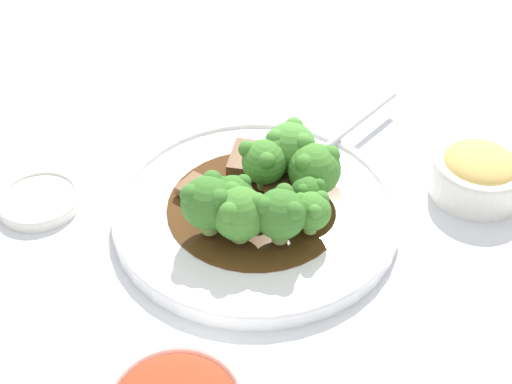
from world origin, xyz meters
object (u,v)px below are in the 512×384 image
at_px(broccoli_floret_2, 233,196).
at_px(beef_strip_0, 213,196).
at_px(beef_strip_2, 249,160).
at_px(broccoli_floret_4, 308,191).
at_px(sauce_dish, 39,200).
at_px(broccoli_floret_0, 290,147).
at_px(broccoli_floret_8, 312,211).
at_px(broccoli_floret_6, 208,202).
at_px(broccoli_floret_1, 240,213).
at_px(beef_strip_1, 284,194).
at_px(main_plate, 256,210).
at_px(broccoli_floret_7, 313,165).
at_px(serving_spoon, 311,156).
at_px(side_bowl_appetizer, 478,173).
at_px(broccoli_floret_5, 265,161).
at_px(broccoli_floret_3, 281,213).

bearing_deg(broccoli_floret_2, beef_strip_0, -71.68).
bearing_deg(beef_strip_2, broccoli_floret_4, 112.48).
bearing_deg(sauce_dish, beef_strip_2, 174.16).
distance_m(beef_strip_0, broccoli_floret_2, 0.05).
relative_size(beef_strip_2, broccoli_floret_0, 1.04).
height_order(broccoli_floret_0, broccoli_floret_8, broccoli_floret_0).
relative_size(broccoli_floret_2, broccoli_floret_6, 0.84).
bearing_deg(broccoli_floret_0, sauce_dish, -10.41).
relative_size(beef_strip_0, broccoli_floret_1, 1.36).
distance_m(beef_strip_1, beef_strip_2, 0.06).
distance_m(beef_strip_2, broccoli_floret_8, 0.11).
height_order(main_plate, sauce_dish, main_plate).
height_order(beef_strip_0, beef_strip_2, beef_strip_2).
xyz_separation_m(broccoli_floret_7, broccoli_floret_8, (0.02, 0.06, -0.00)).
height_order(broccoli_floret_7, broccoli_floret_8, broccoli_floret_7).
height_order(broccoli_floret_0, broccoli_floret_6, same).
bearing_deg(broccoli_floret_1, broccoli_floret_6, -36.48).
xyz_separation_m(broccoli_floret_7, serving_spoon, (-0.01, -0.04, -0.02)).
distance_m(broccoli_floret_4, broccoli_floret_6, 0.10).
bearing_deg(beef_strip_2, beef_strip_0, 39.15).
height_order(serving_spoon, sauce_dish, serving_spoon).
bearing_deg(side_bowl_appetizer, broccoli_floret_0, -18.43).
bearing_deg(broccoli_floret_4, serving_spoon, -112.78).
xyz_separation_m(beef_strip_0, serving_spoon, (-0.11, -0.03, 0.00)).
bearing_deg(broccoli_floret_0, serving_spoon, -155.02).
height_order(broccoli_floret_5, sauce_dish, broccoli_floret_5).
bearing_deg(broccoli_floret_7, main_plate, 4.42).
height_order(broccoli_floret_8, sauce_dish, broccoli_floret_8).
height_order(broccoli_floret_4, sauce_dish, broccoli_floret_4).
xyz_separation_m(beef_strip_0, broccoli_floret_6, (0.01, 0.04, 0.03)).
bearing_deg(broccoli_floret_4, broccoli_floret_3, 38.66).
xyz_separation_m(broccoli_floret_5, sauce_dish, (0.22, -0.06, -0.04)).
distance_m(broccoli_floret_5, broccoli_floret_8, 0.08).
bearing_deg(beef_strip_0, broccoli_floret_3, 122.40).
bearing_deg(main_plate, broccoli_floret_3, 97.50).
xyz_separation_m(broccoli_floret_8, side_bowl_appetizer, (-0.19, -0.02, -0.02)).
distance_m(broccoli_floret_3, serving_spoon, 0.12).
relative_size(broccoli_floret_1, broccoli_floret_3, 1.01).
bearing_deg(side_bowl_appetizer, broccoli_floret_6, -0.65).
height_order(beef_strip_0, broccoli_floret_5, broccoli_floret_5).
distance_m(broccoli_floret_3, side_bowl_appetizer, 0.22).
distance_m(broccoli_floret_4, broccoli_floret_7, 0.03).
relative_size(broccoli_floret_0, sauce_dish, 0.71).
bearing_deg(broccoli_floret_1, broccoli_floret_5, -124.05).
bearing_deg(broccoli_floret_4, side_bowl_appetizer, 179.29).
bearing_deg(serving_spoon, broccoli_floret_6, 29.20).
distance_m(side_bowl_appetizer, sauce_dish, 0.45).
bearing_deg(broccoli_floret_2, main_plate, -148.83).
bearing_deg(serving_spoon, main_plate, 32.58).
height_order(broccoli_floret_0, broccoli_floret_1, broccoli_floret_0).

